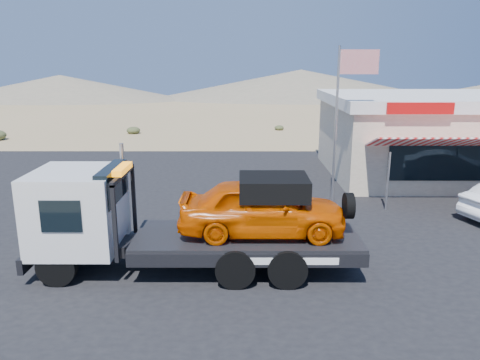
{
  "coord_description": "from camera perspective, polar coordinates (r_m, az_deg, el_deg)",
  "views": [
    {
      "loc": [
        1.04,
        -13.52,
        5.46
      ],
      "look_at": [
        1.0,
        1.98,
        1.5
      ],
      "focal_mm": 35.0,
      "sensor_mm": 36.0,
      "label": 1
    }
  ],
  "objects": [
    {
      "name": "distant_hills",
      "position": [
        69.6,
        -8.97,
        11.22
      ],
      "size": [
        126.0,
        48.0,
        4.2
      ],
      "color": "#726B59",
      "rests_on": "ground"
    },
    {
      "name": "flagpole",
      "position": [
        18.51,
        12.42,
        8.75
      ],
      "size": [
        1.55,
        0.1,
        6.0
      ],
      "color": "#99999E",
      "rests_on": "asphalt_lot"
    },
    {
      "name": "jerky_store",
      "position": [
        24.64,
        22.8,
        5.12
      ],
      "size": [
        10.4,
        9.97,
        3.9
      ],
      "color": "#BCA98E",
      "rests_on": "asphalt_lot"
    },
    {
      "name": "tow_truck",
      "position": [
        12.38,
        -6.45,
        -4.3
      ],
      "size": [
        8.46,
        2.51,
        2.83
      ],
      "color": "black",
      "rests_on": "asphalt_lot"
    },
    {
      "name": "asphalt_lot",
      "position": [
        17.42,
        3.3,
        -3.93
      ],
      "size": [
        32.0,
        24.0,
        0.02
      ],
      "primitive_type": "cube",
      "color": "black",
      "rests_on": "ground"
    },
    {
      "name": "ground",
      "position": [
        14.61,
        -3.99,
        -7.64
      ],
      "size": [
        120.0,
        120.0,
        0.0
      ],
      "primitive_type": "plane",
      "color": "#9C8658",
      "rests_on": "ground"
    }
  ]
}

